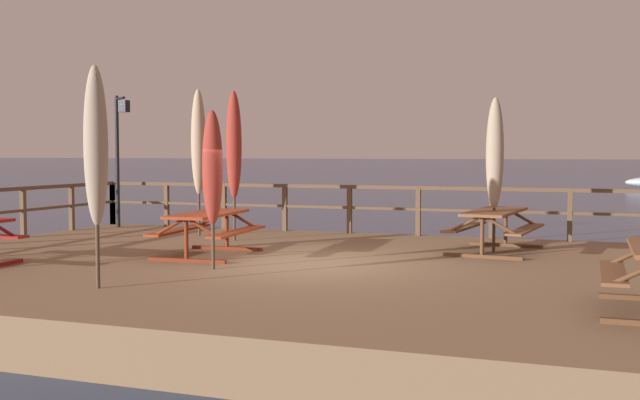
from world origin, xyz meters
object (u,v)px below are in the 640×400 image
at_px(picnic_table_back_right, 208,224).
at_px(patio_umbrella_tall_mid_right, 495,154).
at_px(patio_umbrella_short_front, 198,143).
at_px(picnic_table_front_left, 495,221).
at_px(patio_umbrella_tall_back_left, 96,147).
at_px(patio_umbrella_short_mid, 234,145).
at_px(lamp_post_hooked, 120,140).
at_px(patio_umbrella_tall_back_right, 212,168).

bearing_deg(picnic_table_back_right, patio_umbrella_tall_mid_right, 25.46).
bearing_deg(patio_umbrella_short_front, picnic_table_back_right, -58.45).
distance_m(picnic_table_front_left, patio_umbrella_tall_mid_right, 1.23).
bearing_deg(patio_umbrella_tall_back_left, patio_umbrella_tall_mid_right, 51.71).
xyz_separation_m(patio_umbrella_short_mid, lamp_post_hooked, (-3.84, 1.56, 0.15)).
distance_m(patio_umbrella_tall_mid_right, patio_umbrella_short_front, 6.51).
relative_size(picnic_table_back_right, patio_umbrella_short_front, 0.67).
height_order(picnic_table_back_right, lamp_post_hooked, lamp_post_hooked).
distance_m(patio_umbrella_short_front, patio_umbrella_tall_back_right, 5.06).
xyz_separation_m(patio_umbrella_short_front, patio_umbrella_tall_back_left, (2.00, -6.36, -0.14)).
xyz_separation_m(patio_umbrella_short_mid, patio_umbrella_tall_back_left, (0.83, -5.75, -0.07)).
bearing_deg(patio_umbrella_tall_mid_right, picnic_table_front_left, 75.04).
bearing_deg(patio_umbrella_short_front, patio_umbrella_tall_back_right, -58.53).
bearing_deg(picnic_table_front_left, patio_umbrella_tall_back_left, -128.17).
height_order(patio_umbrella_tall_mid_right, patio_umbrella_tall_back_left, patio_umbrella_tall_back_left).
relative_size(picnic_table_back_right, patio_umbrella_short_mid, 0.70).
distance_m(picnic_table_back_right, lamp_post_hooked, 6.12).
relative_size(patio_umbrella_tall_back_left, patio_umbrella_tall_back_right, 1.20).
xyz_separation_m(patio_umbrella_tall_mid_right, patio_umbrella_tall_back_left, (-4.47, -5.66, 0.10)).
height_order(picnic_table_front_left, patio_umbrella_short_front, patio_umbrella_short_front).
bearing_deg(patio_umbrella_tall_mid_right, patio_umbrella_short_front, 173.81).
bearing_deg(patio_umbrella_tall_back_right, patio_umbrella_short_mid, 111.67).
bearing_deg(lamp_post_hooked, picnic_table_front_left, -10.00).
height_order(picnic_table_front_left, patio_umbrella_tall_back_left, patio_umbrella_tall_back_left).
xyz_separation_m(picnic_table_front_left, patio_umbrella_tall_back_left, (-4.48, -5.70, 1.33)).
bearing_deg(patio_umbrella_short_mid, patio_umbrella_short_front, 152.29).
height_order(patio_umbrella_tall_back_right, lamp_post_hooked, lamp_post_hooked).
xyz_separation_m(patio_umbrella_tall_back_right, lamp_post_hooked, (-5.31, 5.24, 0.54)).
xyz_separation_m(patio_umbrella_tall_mid_right, patio_umbrella_short_front, (-6.47, 0.70, 0.24)).
xyz_separation_m(patio_umbrella_tall_mid_right, lamp_post_hooked, (-9.14, 1.65, 0.32)).
bearing_deg(picnic_table_front_left, patio_umbrella_tall_mid_right, -104.96).
height_order(patio_umbrella_short_front, patio_umbrella_tall_back_right, patio_umbrella_short_front).
height_order(patio_umbrella_tall_back_left, patio_umbrella_tall_back_right, patio_umbrella_tall_back_left).
relative_size(patio_umbrella_tall_mid_right, patio_umbrella_short_front, 0.88).
distance_m(picnic_table_front_left, patio_umbrella_tall_back_right, 5.38).
xyz_separation_m(picnic_table_back_right, patio_umbrella_tall_back_left, (0.20, -3.44, 1.33)).
distance_m(patio_umbrella_short_mid, patio_umbrella_tall_back_right, 3.98).
xyz_separation_m(picnic_table_front_left, patio_umbrella_tall_mid_right, (-0.01, -0.04, 1.22)).
height_order(patio_umbrella_tall_mid_right, patio_umbrella_short_mid, patio_umbrella_short_mid).
bearing_deg(patio_umbrella_short_front, patio_umbrella_short_mid, -27.71).
relative_size(patio_umbrella_tall_back_left, lamp_post_hooked, 0.93).
xyz_separation_m(patio_umbrella_tall_mid_right, patio_umbrella_tall_back_right, (-3.84, -3.59, -0.22)).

